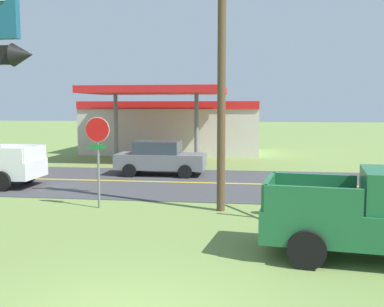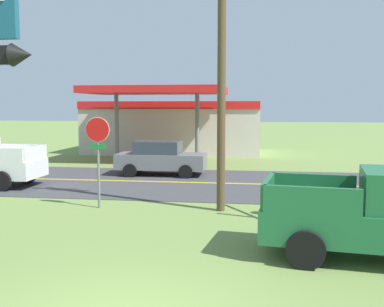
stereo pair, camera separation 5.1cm
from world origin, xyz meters
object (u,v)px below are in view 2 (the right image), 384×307
Objects in this scene: gas_station at (174,125)px; car_grey_mid_lane at (161,158)px; stop_sign at (98,146)px; utility_pole at (222,54)px.

gas_station is 10.72m from car_grey_mid_lane.
utility_pole is at bearing 2.47° from stop_sign.
utility_pole is (3.95, 0.17, 2.85)m from stop_sign.
utility_pole is 18.50m from gas_station.
utility_pole is at bearing -64.02° from car_grey_mid_lane.
utility_pole is 0.76× the size of gas_station.
car_grey_mid_lane is (1.29, -10.59, -1.11)m from gas_station.
stop_sign is 0.70× the size of car_grey_mid_lane.
car_grey_mid_lane is at bearing 85.96° from stop_sign.
stop_sign is 17.83m from gas_station.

